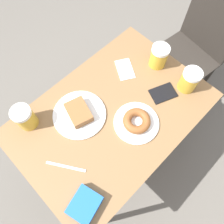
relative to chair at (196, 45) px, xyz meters
name	(u,v)px	position (x,y,z in m)	size (l,w,h in m)	color
ground_plane	(112,151)	(0.03, -0.84, -0.52)	(8.00, 8.00, 0.00)	#666059
table	(112,119)	(0.03, -0.84, 0.14)	(0.65, 0.96, 0.73)	olive
chair	(196,45)	(0.00, 0.00, 0.00)	(0.45, 0.45, 0.86)	#2D2823
plate_with_cake	(79,114)	(-0.08, -0.96, 0.23)	(0.26, 0.26, 0.05)	white
plate_with_donut	(137,122)	(0.14, -0.80, 0.23)	(0.22, 0.22, 0.05)	white
beer_mug_left	(25,117)	(-0.22, -1.16, 0.27)	(0.09, 0.09, 0.12)	gold
beer_mug_center	(159,56)	(-0.01, -0.46, 0.27)	(0.09, 0.09, 0.12)	gold
beer_mug_right	(189,80)	(0.18, -0.47, 0.27)	(0.09, 0.09, 0.12)	gold
napkin_folded	(125,69)	(-0.11, -0.61, 0.21)	(0.15, 0.14, 0.00)	white
fork	(66,167)	(0.06, -1.17, 0.21)	(0.16, 0.11, 0.00)	silver
passport_near_edge	(163,93)	(0.13, -0.58, 0.21)	(0.13, 0.15, 0.01)	black
blue_pouch	(85,205)	(0.24, -1.21, 0.23)	(0.13, 0.15, 0.04)	blue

